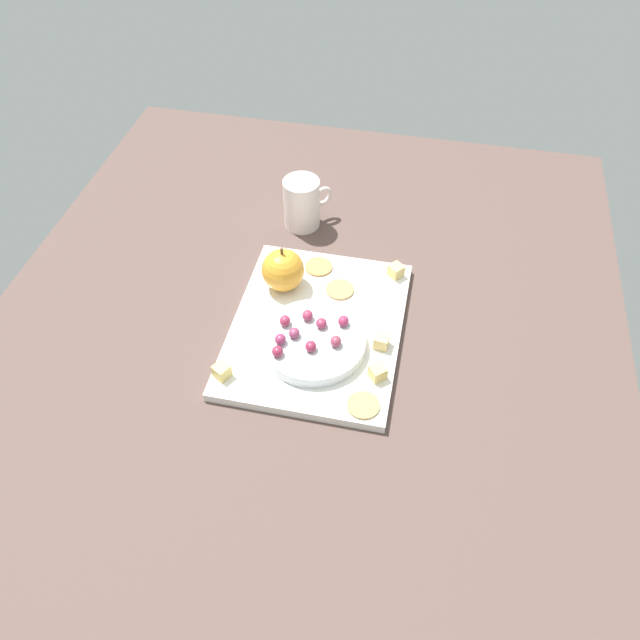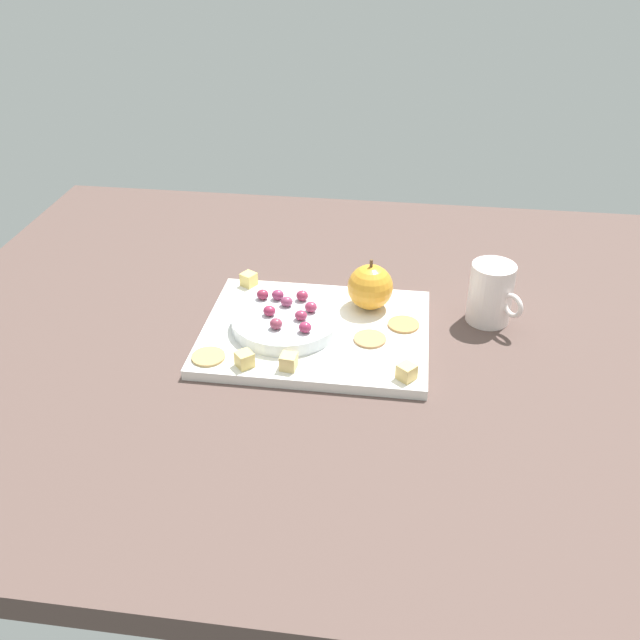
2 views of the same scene
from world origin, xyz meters
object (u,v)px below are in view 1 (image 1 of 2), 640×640
at_px(grape_7, 285,321).
at_px(grape_8, 293,333).
at_px(cheese_cube_0, 381,341).
at_px(apple_whole, 283,270).
at_px(platter, 317,328).
at_px(grape_3, 308,315).
at_px(cheese_cube_1, 396,271).
at_px(grape_6, 280,339).
at_px(cheese_cube_3, 222,371).
at_px(cracker_1, 363,405).
at_px(grape_2, 344,320).
at_px(grape_4, 311,346).
at_px(cheese_cube_2, 378,373).
at_px(cracker_0, 340,290).
at_px(grape_0, 321,323).
at_px(grape_5, 336,341).
at_px(cracker_2, 316,266).
at_px(cup, 302,203).
at_px(grape_1, 278,351).
at_px(serving_dish, 313,342).

bearing_deg(grape_7, grape_8, -138.44).
bearing_deg(cheese_cube_0, apple_whole, 61.52).
relative_size(platter, cheese_cube_0, 15.48).
xyz_separation_m(grape_3, grape_7, (-0.02, 0.03, 0.00)).
relative_size(cheese_cube_1, grape_6, 1.17).
xyz_separation_m(platter, grape_8, (-0.05, 0.03, 0.04)).
relative_size(cheese_cube_3, cracker_1, 0.46).
bearing_deg(grape_2, cheese_cube_3, 127.27).
distance_m(platter, cheese_cube_0, 0.11).
bearing_deg(grape_7, grape_4, -129.70).
xyz_separation_m(cheese_cube_2, cracker_0, (0.17, 0.09, -0.01)).
bearing_deg(platter, grape_0, -150.32).
height_order(grape_5, grape_6, same).
distance_m(cracker_2, grape_0, 0.16).
bearing_deg(cheese_cube_3, cup, -4.72).
bearing_deg(grape_1, apple_whole, 11.39).
bearing_deg(grape_2, grape_1, 134.09).
bearing_deg(cup, cracker_2, -157.29).
bearing_deg(cracker_2, cracker_1, -154.78).
relative_size(cheese_cube_1, grape_1, 1.17).
distance_m(cheese_cube_0, grape_0, 0.10).
bearing_deg(grape_4, serving_dish, 3.68).
relative_size(cracker_2, grape_2, 2.56).
bearing_deg(cracker_2, cracker_0, -132.96).
height_order(cheese_cube_3, grape_5, grape_5).
xyz_separation_m(cheese_cube_1, grape_3, (-0.15, 0.12, 0.02)).
bearing_deg(grape_3, grape_1, 160.90).
bearing_deg(grape_1, cracker_1, -110.04).
relative_size(cheese_cube_3, grape_5, 1.17).
relative_size(cheese_cube_0, cheese_cube_2, 1.00).
relative_size(grape_0, grape_8, 1.00).
bearing_deg(grape_4, cracker_1, -127.29).
relative_size(platter, grape_7, 18.15).
height_order(grape_0, grape_2, grape_2).
bearing_deg(grape_0, grape_3, 65.14).
bearing_deg(platter, cheese_cube_1, -37.95).
relative_size(cracker_2, grape_8, 2.56).
relative_size(cheese_cube_0, cracker_2, 0.46).
distance_m(cracker_2, grape_7, 0.17).
bearing_deg(grape_7, grape_0, -82.81).
xyz_separation_m(cracker_0, cracker_2, (0.05, 0.05, 0.00)).
relative_size(cheese_cube_2, cracker_0, 0.46).
bearing_deg(cheese_cube_2, platter, 52.57).
height_order(cheese_cube_3, cup, cup).
height_order(grape_4, grape_8, same).
relative_size(serving_dish, grape_8, 8.75).
distance_m(grape_1, cup, 0.36).
distance_m(platter, grape_7, 0.07).
distance_m(serving_dish, cup, 0.33).
bearing_deg(grape_2, grape_4, 148.23).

